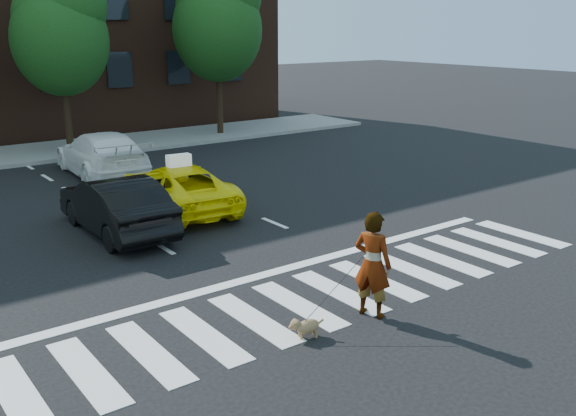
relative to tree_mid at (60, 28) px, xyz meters
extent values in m
plane|color=black|center=(-0.53, -17.00, -4.85)|extent=(120.00, 120.00, 0.00)
cube|color=silver|center=(-0.53, -17.00, -4.85)|extent=(13.00, 2.40, 0.01)
cube|color=silver|center=(-0.53, -15.40, -4.85)|extent=(12.00, 0.30, 0.01)
cube|color=slate|center=(-0.53, 0.50, -4.78)|extent=(30.00, 4.00, 0.15)
cylinder|color=black|center=(-0.03, 0.00, -3.08)|extent=(0.28, 0.28, 3.55)
ellipsoid|color=#0E3610|center=(-0.03, 0.00, -0.45)|extent=(3.69, 3.69, 4.25)
sphere|color=#0E3610|center=(0.37, -0.20, 0.83)|extent=(2.84, 2.84, 2.84)
sphere|color=#0E3610|center=(-0.38, 0.25, 0.47)|extent=(2.56, 2.56, 2.56)
cylinder|color=black|center=(6.97, 0.00, -2.93)|extent=(0.28, 0.28, 3.85)
ellipsoid|color=#0E3610|center=(6.97, 0.00, -0.08)|extent=(4.00, 4.00, 4.60)
sphere|color=#0E3610|center=(6.62, 0.25, 0.92)|extent=(2.77, 2.77, 2.77)
imported|color=#FFE605|center=(-0.41, -10.00, -4.20)|extent=(2.56, 4.85, 1.30)
imported|color=black|center=(-2.53, -10.91, -4.14)|extent=(1.55, 4.34, 1.43)
imported|color=white|center=(-0.46, -4.56, -4.10)|extent=(2.44, 5.31, 1.51)
imported|color=#999999|center=(-0.75, -18.10, -3.89)|extent=(0.67, 0.82, 1.93)
ellipsoid|color=#866344|center=(-2.18, -18.10, -4.66)|extent=(0.49, 0.37, 0.25)
sphere|color=#866344|center=(-2.38, -18.02, -4.59)|extent=(0.24, 0.24, 0.18)
sphere|color=#866344|center=(-2.45, -17.99, -4.63)|extent=(0.11, 0.11, 0.09)
cylinder|color=#866344|center=(-1.98, -18.17, -4.59)|extent=(0.13, 0.08, 0.11)
sphere|color=#866344|center=(-2.36, -17.96, -4.54)|extent=(0.08, 0.08, 0.06)
sphere|color=#866344|center=(-2.40, -18.07, -4.54)|extent=(0.08, 0.08, 0.06)
cylinder|color=#866344|center=(-2.32, -18.10, -4.79)|extent=(0.06, 0.06, 0.12)
cylinder|color=#866344|center=(-2.28, -18.00, -4.79)|extent=(0.06, 0.06, 0.12)
cylinder|color=#866344|center=(-2.08, -18.19, -4.79)|extent=(0.06, 0.06, 0.12)
cylinder|color=#866344|center=(-2.04, -18.09, -4.79)|extent=(0.06, 0.06, 0.12)
cube|color=white|center=(-0.41, -10.20, -3.39)|extent=(0.67, 0.34, 0.32)
camera|label=1|loc=(-8.22, -25.65, 0.17)|focal=40.00mm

